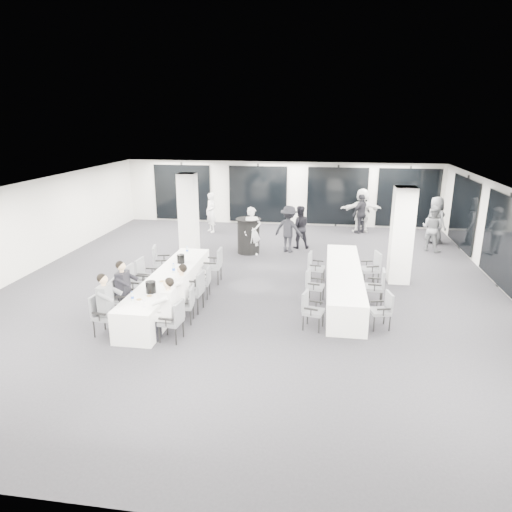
{
  "coord_description": "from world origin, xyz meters",
  "views": [
    {
      "loc": [
        1.96,
        -12.17,
        4.65
      ],
      "look_at": [
        0.15,
        -0.2,
        0.96
      ],
      "focal_mm": 32.0,
      "sensor_mm": 36.0,
      "label": 1
    }
  ],
  "objects_px": {
    "chair_main_left_far": "(160,261)",
    "chair_main_right_mid": "(195,289)",
    "standing_guest_a": "(252,228)",
    "ice_bucket_far": "(181,259)",
    "chair_main_left_mid": "(135,282)",
    "chair_side_right_near": "(383,308)",
    "standing_guest_f": "(362,208)",
    "standing_guest_g": "(211,210)",
    "chair_main_left_near": "(102,312)",
    "standing_guest_h": "(433,225)",
    "chair_side_left_mid": "(313,284)",
    "chair_side_left_far": "(314,265)",
    "chair_side_right_far": "(372,266)",
    "standing_guest_b": "(299,224)",
    "banquet_table_side": "(344,283)",
    "chair_main_right_second": "(187,302)",
    "chair_side_right_mid": "(377,285)",
    "banquet_table_main": "(169,289)",
    "chair_main_right_near": "(174,318)",
    "ice_bucket_near": "(151,287)",
    "cocktail_table": "(249,236)",
    "standing_guest_d": "(361,211)",
    "chair_main_right_far": "(215,263)",
    "chair_side_left_near": "(310,308)",
    "standing_guest_e": "(436,217)",
    "chair_main_left_fourth": "(145,274)",
    "chair_main_left_second": "(120,296)",
    "chair_main_right_fourth": "(204,280)",
    "standing_guest_c": "(289,226)"
  },
  "relations": [
    {
      "from": "chair_main_left_far",
      "to": "chair_main_right_mid",
      "type": "relative_size",
      "value": 1.0
    },
    {
      "from": "standing_guest_c",
      "to": "standing_guest_e",
      "type": "relative_size",
      "value": 0.94
    },
    {
      "from": "standing_guest_f",
      "to": "standing_guest_b",
      "type": "bearing_deg",
      "value": 39.96
    },
    {
      "from": "chair_side_left_far",
      "to": "standing_guest_c",
      "type": "bearing_deg",
      "value": -153.9
    },
    {
      "from": "chair_side_left_mid",
      "to": "chair_side_left_far",
      "type": "bearing_deg",
      "value": -169.79
    },
    {
      "from": "chair_main_left_mid",
      "to": "chair_side_right_near",
      "type": "bearing_deg",
      "value": 89.6
    },
    {
      "from": "chair_main_left_far",
      "to": "ice_bucket_near",
      "type": "height_order",
      "value": "same"
    },
    {
      "from": "banquet_table_side",
      "to": "chair_main_left_fourth",
      "type": "xyz_separation_m",
      "value": [
        -5.36,
        -0.61,
        0.19
      ]
    },
    {
      "from": "cocktail_table",
      "to": "standing_guest_b",
      "type": "xyz_separation_m",
      "value": [
        1.74,
        0.91,
        0.27
      ]
    },
    {
      "from": "standing_guest_h",
      "to": "chair_main_left_mid",
      "type": "bearing_deg",
      "value": 75.83
    },
    {
      "from": "chair_main_right_mid",
      "to": "standing_guest_b",
      "type": "xyz_separation_m",
      "value": [
        2.2,
        6.17,
        0.31
      ]
    },
    {
      "from": "chair_main_right_far",
      "to": "chair_side_right_mid",
      "type": "bearing_deg",
      "value": -103.09
    },
    {
      "from": "chair_main_right_fourth",
      "to": "chair_side_left_far",
      "type": "bearing_deg",
      "value": -64.01
    },
    {
      "from": "standing_guest_c",
      "to": "chair_main_left_second",
      "type": "bearing_deg",
      "value": 82.08
    },
    {
      "from": "standing_guest_a",
      "to": "ice_bucket_far",
      "type": "bearing_deg",
      "value": -131.51
    },
    {
      "from": "chair_main_left_fourth",
      "to": "chair_main_right_second",
      "type": "relative_size",
      "value": 1.13
    },
    {
      "from": "banquet_table_side",
      "to": "chair_main_right_second",
      "type": "relative_size",
      "value": 5.76
    },
    {
      "from": "chair_main_right_second",
      "to": "standing_guest_h",
      "type": "bearing_deg",
      "value": -50.34
    },
    {
      "from": "chair_side_left_far",
      "to": "chair_main_left_second",
      "type": "bearing_deg",
      "value": -46.63
    },
    {
      "from": "chair_side_left_near",
      "to": "ice_bucket_far",
      "type": "bearing_deg",
      "value": -105.82
    },
    {
      "from": "chair_side_right_far",
      "to": "standing_guest_h",
      "type": "bearing_deg",
      "value": -45.56
    },
    {
      "from": "banquet_table_main",
      "to": "chair_main_left_fourth",
      "type": "relative_size",
      "value": 5.08
    },
    {
      "from": "chair_main_left_near",
      "to": "standing_guest_d",
      "type": "distance_m",
      "value": 12.14
    },
    {
      "from": "standing_guest_f",
      "to": "standing_guest_g",
      "type": "distance_m",
      "value": 6.31
    },
    {
      "from": "cocktail_table",
      "to": "standing_guest_d",
      "type": "height_order",
      "value": "standing_guest_d"
    },
    {
      "from": "standing_guest_d",
      "to": "chair_side_left_mid",
      "type": "bearing_deg",
      "value": 32.81
    },
    {
      "from": "chair_main_left_near",
      "to": "standing_guest_h",
      "type": "xyz_separation_m",
      "value": [
        8.63,
        8.07,
        0.41
      ]
    },
    {
      "from": "chair_main_right_mid",
      "to": "standing_guest_g",
      "type": "xyz_separation_m",
      "value": [
        -1.62,
        8.12,
        0.36
      ]
    },
    {
      "from": "chair_side_right_far",
      "to": "standing_guest_b",
      "type": "distance_m",
      "value": 4.3
    },
    {
      "from": "ice_bucket_near",
      "to": "ice_bucket_far",
      "type": "distance_m",
      "value": 2.29
    },
    {
      "from": "chair_main_left_second",
      "to": "chair_main_left_near",
      "type": "bearing_deg",
      "value": -5.84
    },
    {
      "from": "chair_main_right_fourth",
      "to": "chair_side_left_mid",
      "type": "distance_m",
      "value": 2.88
    },
    {
      "from": "chair_side_left_far",
      "to": "standing_guest_g",
      "type": "relative_size",
      "value": 0.48
    },
    {
      "from": "banquet_table_main",
      "to": "standing_guest_f",
      "type": "relative_size",
      "value": 2.38
    },
    {
      "from": "chair_main_left_second",
      "to": "chair_main_left_mid",
      "type": "bearing_deg",
      "value": 174.16
    },
    {
      "from": "banquet_table_side",
      "to": "chair_main_left_far",
      "type": "bearing_deg",
      "value": 174.1
    },
    {
      "from": "standing_guest_a",
      "to": "chair_main_right_near",
      "type": "bearing_deg",
      "value": -114.67
    },
    {
      "from": "chair_main_left_near",
      "to": "standing_guest_f",
      "type": "bearing_deg",
      "value": 156.68
    },
    {
      "from": "chair_main_left_far",
      "to": "standing_guest_h",
      "type": "distance_m",
      "value": 9.7
    },
    {
      "from": "chair_main_left_mid",
      "to": "chair_main_left_near",
      "type": "bearing_deg",
      "value": 4.83
    },
    {
      "from": "ice_bucket_near",
      "to": "chair_side_left_near",
      "type": "bearing_deg",
      "value": 3.82
    },
    {
      "from": "chair_side_left_mid",
      "to": "standing_guest_g",
      "type": "xyz_separation_m",
      "value": [
        -4.48,
        7.06,
        0.45
      ]
    },
    {
      "from": "chair_main_right_far",
      "to": "standing_guest_g",
      "type": "distance_m",
      "value": 6.25
    },
    {
      "from": "chair_side_right_mid",
      "to": "banquet_table_main",
      "type": "bearing_deg",
      "value": 100.6
    },
    {
      "from": "cocktail_table",
      "to": "chair_main_right_near",
      "type": "relative_size",
      "value": 1.36
    },
    {
      "from": "standing_guest_a",
      "to": "standing_guest_f",
      "type": "xyz_separation_m",
      "value": [
        4.0,
        3.99,
        0.09
      ]
    },
    {
      "from": "chair_main_right_near",
      "to": "standing_guest_c",
      "type": "distance_m",
      "value": 7.46
    },
    {
      "from": "standing_guest_e",
      "to": "cocktail_table",
      "type": "bearing_deg",
      "value": 76.91
    },
    {
      "from": "chair_main_right_near",
      "to": "ice_bucket_near",
      "type": "distance_m",
      "value": 1.2
    },
    {
      "from": "chair_main_left_second",
      "to": "chair_side_right_mid",
      "type": "xyz_separation_m",
      "value": [
        6.19,
        1.79,
        -0.02
      ]
    }
  ]
}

